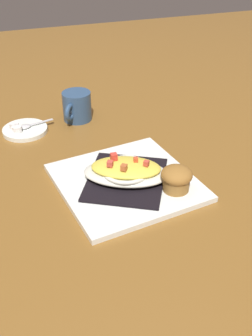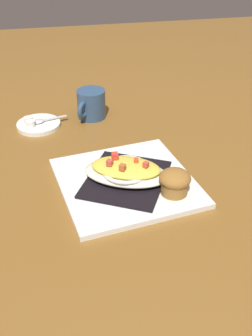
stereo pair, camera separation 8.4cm
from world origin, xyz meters
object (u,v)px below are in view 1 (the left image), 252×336
muffin (176,178)px  creamer_saucer (25,130)px  gratin_dish (126,171)px  spoon (27,126)px  coffee_mug (77,108)px  square_plate (126,182)px  creamer_cup_1 (17,129)px  creamer_cup_0 (14,126)px

muffin → creamer_saucer: size_ratio=0.55×
gratin_dish → creamer_saucer: bearing=-150.3°
spoon → coffee_mug: bearing=100.7°
square_plate → creamer_saucer: size_ratio=2.37×
creamer_cup_1 → creamer_cup_0: bearing=-165.9°
creamer_cup_0 → spoon: bearing=83.5°
muffin → coffee_mug: (-0.39, -0.11, -0.01)m
creamer_cup_1 → spoon: bearing=124.7°
muffin → spoon: size_ratio=0.67×
gratin_dish → muffin: (0.06, 0.09, 0.00)m
creamer_saucer → creamer_cup_0: size_ratio=4.76×
muffin → creamer_cup_0: 0.47m
gratin_dish → creamer_saucer: (-0.30, -0.17, -0.03)m
gratin_dish → spoon: bearing=-151.3°
coffee_mug → creamer_saucer: coffee_mug is taller
square_plate → coffee_mug: size_ratio=2.84×
creamer_cup_1 → square_plate: bearing=33.9°
coffee_mug → creamer_cup_1: size_ratio=3.97×
creamer_cup_1 → muffin: bearing=38.5°
square_plate → muffin: (0.06, 0.09, 0.03)m
spoon → gratin_dish: bearing=28.7°
coffee_mug → spoon: size_ratio=1.01×
gratin_dish → creamer_cup_0: bearing=-147.3°
square_plate → creamer_cup_0: (-0.31, -0.20, 0.01)m
creamer_saucer → creamer_cup_0: 0.03m
gratin_dish → muffin: bearing=53.7°
square_plate → creamer_cup_0: size_ratio=11.29×
creamer_saucer → spoon: spoon is taller
muffin → spoon: bearing=-145.6°
muffin → creamer_cup_0: bearing=-142.6°
coffee_mug → creamer_cup_0: (0.02, -0.17, -0.02)m
square_plate → creamer_cup_0: creamer_cup_0 is taller
creamer_cup_0 → coffee_mug: bearing=97.6°
square_plate → creamer_cup_0: bearing=-147.3°
creamer_saucer → spoon: size_ratio=1.21×
square_plate → spoon: size_ratio=2.86×
spoon → creamer_cup_0: (-0.00, -0.03, 0.00)m
coffee_mug → gratin_dish: bearing=5.0°
coffee_mug → creamer_saucer: bearing=-79.1°
gratin_dish → creamer_cup_0: 0.37m
gratin_dish → creamer_cup_0: gratin_dish is taller
coffee_mug → creamer_cup_0: bearing=-82.4°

